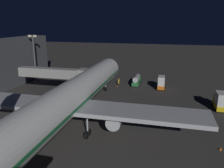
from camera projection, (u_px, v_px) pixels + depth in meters
ground_plane at (94, 104)px, 55.42m from camera, size 320.00×320.00×0.00m
airliner_at_gate at (70, 99)px, 41.17m from camera, size 49.05×63.03×19.65m
jet_bridge at (60, 73)px, 61.05m from camera, size 20.80×3.40×7.58m
apron_floodlight_mast at (34, 55)px, 73.59m from camera, size 2.90×0.50×15.49m
ops_van at (220, 101)px, 51.51m from camera, size 2.36×5.63×4.18m
cargo_truck_aft at (161, 83)px, 67.34m from camera, size 2.36×5.29×4.02m
fuel_tanker at (137, 80)px, 71.94m from camera, size 2.46×6.61×3.15m
ground_crew_under_port_wing at (118, 83)px, 70.88m from camera, size 0.40×0.40×1.69m
ground_crew_by_tug at (119, 81)px, 73.19m from camera, size 0.40×0.40×1.79m
traffic_cone_nose_port at (117, 85)px, 70.56m from camera, size 0.36×0.36×0.55m
traffic_cone_nose_starboard at (104, 85)px, 71.58m from camera, size 0.36×0.36×0.55m
traffic_cone_wingtip_svc_side at (221, 149)px, 35.40m from camera, size 0.36×0.36×0.55m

